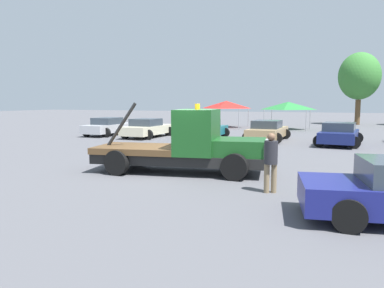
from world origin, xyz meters
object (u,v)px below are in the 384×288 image
at_px(parked_car_teal, 206,129).
at_px(parked_car_navy, 339,134).
at_px(parked_car_silver, 109,127).
at_px(canopy_tent_green, 288,106).
at_px(parked_car_cream, 147,128).
at_px(canopy_tent_red, 226,105).
at_px(person_near_truck, 271,158).
at_px(tow_truck, 190,146).
at_px(parked_car_tan, 267,131).
at_px(tree_left, 359,76).

distance_m(parked_car_teal, parked_car_navy, 8.54).
bearing_deg(parked_car_silver, canopy_tent_green, -47.19).
xyz_separation_m(parked_car_cream, canopy_tent_red, (2.09, 12.02, 1.58)).
relative_size(parked_car_teal, canopy_tent_red, 1.19).
bearing_deg(person_near_truck, parked_car_cream, -166.50).
bearing_deg(canopy_tent_red, parked_car_cream, -99.85).
bearing_deg(parked_car_cream, parked_car_teal, -81.46).
xyz_separation_m(parked_car_silver, parked_car_navy, (16.28, -0.35, -0.00)).
distance_m(parked_car_silver, parked_car_navy, 16.29).
distance_m(tow_truck, parked_car_tan, 12.03).
bearing_deg(canopy_tent_red, canopy_tent_green, -4.60).
height_order(parked_car_silver, canopy_tent_green, canopy_tent_green).
xyz_separation_m(parked_car_silver, parked_car_tan, (11.93, 0.50, 0.00)).
bearing_deg(parked_car_teal, canopy_tent_green, -20.12).
relative_size(tow_truck, parked_car_teal, 1.48).
bearing_deg(canopy_tent_green, tree_left, 59.28).
relative_size(tow_truck, parked_car_tan, 1.34).
bearing_deg(canopy_tent_green, person_near_truck, -82.75).
relative_size(person_near_truck, parked_car_navy, 0.38).
xyz_separation_m(parked_car_navy, canopy_tent_red, (-10.64, 11.98, 1.59)).
bearing_deg(parked_car_navy, canopy_tent_red, 45.89).
distance_m(parked_car_silver, tree_left, 28.05).
distance_m(parked_car_silver, canopy_tent_green, 16.20).
relative_size(person_near_truck, parked_car_tan, 0.35).
xyz_separation_m(parked_car_silver, parked_car_teal, (7.76, 0.27, -0.00)).
bearing_deg(tow_truck, parked_car_cream, 115.55).
bearing_deg(person_near_truck, canopy_tent_green, 159.92).
bearing_deg(person_near_truck, parked_car_navy, 146.06).
xyz_separation_m(tow_truck, parked_car_tan, (0.39, 12.02, -0.31)).
relative_size(parked_car_cream, tree_left, 0.60).
bearing_deg(tree_left, canopy_tent_red, -141.28).
distance_m(person_near_truck, canopy_tent_red, 26.65).
height_order(parked_car_teal, parked_car_navy, same).
xyz_separation_m(person_near_truck, parked_car_teal, (-7.01, 13.64, -0.32)).
xyz_separation_m(parked_car_tan, tree_left, (5.75, 20.79, 4.60)).
distance_m(parked_car_navy, canopy_tent_green, 12.49).
distance_m(tow_truck, parked_car_teal, 12.39).
relative_size(tow_truck, person_near_truck, 3.82).
relative_size(parked_car_cream, parked_car_tan, 0.98).
distance_m(person_near_truck, parked_car_tan, 14.16).
xyz_separation_m(canopy_tent_red, tree_left, (12.04, 9.66, 3.02)).
bearing_deg(parked_car_navy, tow_truck, 161.28).
height_order(tow_truck, parked_car_navy, tow_truck).
height_order(person_near_truck, canopy_tent_red, canopy_tent_red).
bearing_deg(person_near_truck, tree_left, 147.88).
xyz_separation_m(person_near_truck, canopy_tent_red, (-9.13, 25.00, 1.26)).
height_order(person_near_truck, parked_car_cream, person_near_truck).
relative_size(person_near_truck, parked_car_cream, 0.36).
distance_m(person_near_truck, parked_car_teal, 15.34).
distance_m(canopy_tent_green, tree_left, 12.20).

